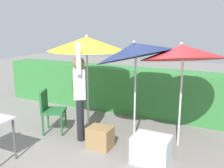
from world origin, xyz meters
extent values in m
plane|color=gray|center=(0.00, 0.00, 0.00)|extent=(24.00, 24.00, 0.00)
cube|color=#38843D|center=(0.00, 1.98, 0.56)|extent=(8.00, 0.70, 1.13)
cylinder|color=silver|center=(0.37, 0.56, 0.80)|extent=(0.04, 0.04, 1.60)
cone|color=#19234C|center=(0.36, 0.53, 1.73)|extent=(1.55, 1.52, 0.70)
sphere|color=silver|center=(0.35, 0.50, 1.88)|extent=(0.05, 0.05, 0.05)
cylinder|color=silver|center=(-0.79, 0.70, 0.83)|extent=(0.04, 0.04, 1.66)
cone|color=yellow|center=(-0.79, 0.70, 1.80)|extent=(1.63, 1.63, 0.31)
sphere|color=silver|center=(-0.79, 0.70, 1.96)|extent=(0.05, 0.05, 0.05)
cylinder|color=silver|center=(1.23, 0.58, 0.80)|extent=(0.04, 0.04, 1.60)
cone|color=red|center=(1.21, 0.57, 1.73)|extent=(1.51, 1.50, 0.61)
sphere|color=silver|center=(1.19, 0.55, 1.87)|extent=(0.05, 0.05, 0.05)
cylinder|color=black|center=(-0.51, -0.04, 0.41)|extent=(0.14, 0.14, 0.82)
cylinder|color=black|center=(-0.66, 0.19, 0.41)|extent=(0.14, 0.14, 0.82)
cube|color=silver|center=(-0.58, 0.08, 1.10)|extent=(0.38, 0.42, 0.56)
sphere|color=#8C6647|center=(-0.58, 0.08, 1.49)|extent=(0.22, 0.22, 0.22)
cylinder|color=silver|center=(-0.46, -0.11, 1.60)|extent=(0.12, 0.12, 0.56)
cylinder|color=#8C6647|center=(-0.71, 0.27, 1.08)|extent=(0.12, 0.12, 0.52)
cylinder|color=#236633|center=(-0.95, -0.04, 0.22)|extent=(0.04, 0.04, 0.44)
cylinder|color=#236633|center=(-1.11, 0.30, 0.22)|extent=(0.04, 0.04, 0.44)
cylinder|color=#236633|center=(-1.30, -0.20, 0.22)|extent=(0.04, 0.04, 0.44)
cylinder|color=#236633|center=(-1.46, 0.14, 0.22)|extent=(0.04, 0.04, 0.44)
cube|color=#236633|center=(-1.20, 0.05, 0.47)|extent=(0.58, 0.58, 0.05)
cube|color=#236633|center=(-1.39, -0.04, 0.69)|extent=(0.22, 0.42, 0.40)
cube|color=silver|center=(0.96, -0.22, 0.22)|extent=(0.60, 0.43, 0.44)
cube|color=#9E7A4C|center=(-0.02, -0.14, 0.19)|extent=(0.43, 0.33, 0.39)
cylinder|color=#4C4C51|center=(-1.08, -1.13, 0.35)|extent=(0.04, 0.04, 0.71)
camera|label=1|loc=(2.07, -3.91, 2.18)|focal=41.14mm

